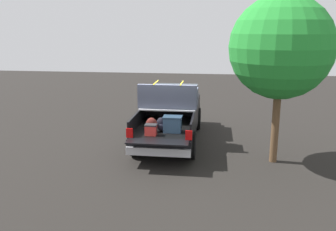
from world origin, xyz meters
TOP-DOWN VIEW (x-y plane):
  - ground_plane at (0.00, 0.00)m, footprint 40.00×40.00m
  - pickup_truck at (0.34, -0.00)m, footprint 6.05×2.06m
  - tree_background at (-1.68, -3.45)m, footprint 3.02×3.02m

SIDE VIEW (x-z plane):
  - ground_plane at x=0.00m, z-range 0.00..0.00m
  - pickup_truck at x=0.34m, z-range -0.15..2.08m
  - tree_background at x=-1.68m, z-range 0.99..6.01m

